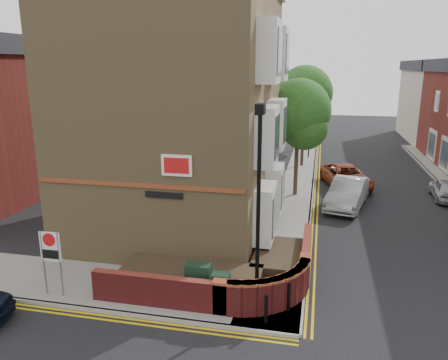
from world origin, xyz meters
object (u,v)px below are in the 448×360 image
at_px(zone_sign, 51,252).
at_px(silver_car_near, 348,193).
at_px(lamppost, 258,209).
at_px(utility_cabinet_large, 199,281).

bearing_deg(zone_sign, silver_car_near, 50.61).
height_order(lamppost, zone_sign, lamppost).
bearing_deg(utility_cabinet_large, zone_sign, -170.31).
relative_size(utility_cabinet_large, silver_car_near, 0.25).
relative_size(zone_sign, silver_car_near, 0.47).
bearing_deg(silver_car_near, lamppost, -92.95).
height_order(utility_cabinet_large, zone_sign, zone_sign).
bearing_deg(lamppost, utility_cabinet_large, 176.99).
bearing_deg(silver_car_near, utility_cabinet_large, -101.55).
height_order(utility_cabinet_large, silver_car_near, silver_car_near).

